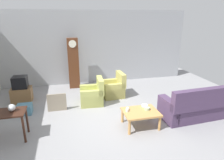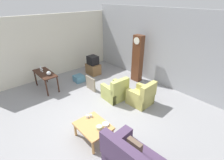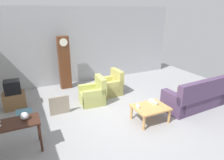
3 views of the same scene
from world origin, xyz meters
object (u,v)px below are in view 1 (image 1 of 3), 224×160
(tv_crt, at_px, (20,82))
(bowl_shallow_green, at_px, (147,108))
(couch_floral, at_px, (197,107))
(grandfather_clock, at_px, (73,63))
(storage_box_blue, at_px, (24,109))
(framed_picture_leaning, at_px, (57,102))
(bowl_white_stacked, at_px, (145,106))
(armchair_olive_near, at_px, (93,95))
(armchair_olive_far, at_px, (114,89))
(glass_dome_cloche, at_px, (12,108))
(coffee_table_wood, at_px, (141,113))
(cup_blue_rimmed, at_px, (128,109))
(tv_stand_cabinet, at_px, (22,95))
(cup_white_porcelain, at_px, (127,110))

(tv_crt, bearing_deg, bowl_shallow_green, -33.98)
(couch_floral, distance_m, bowl_shallow_green, 1.62)
(grandfather_clock, distance_m, storage_box_blue, 2.84)
(framed_picture_leaning, bearing_deg, bowl_white_stacked, -26.79)
(armchair_olive_near, height_order, armchair_olive_far, same)
(couch_floral, xyz_separation_m, bowl_white_stacked, (-1.59, 0.19, 0.13))
(armchair_olive_near, distance_m, armchair_olive_far, 1.01)
(glass_dome_cloche, relative_size, bowl_shallow_green, 1.06)
(framed_picture_leaning, bearing_deg, armchair_olive_near, 13.61)
(tv_crt, distance_m, framed_picture_leaning, 1.68)
(grandfather_clock, xyz_separation_m, bowl_shallow_green, (1.79, -3.60, -0.57))
(armchair_olive_near, bearing_deg, couch_floral, -31.12)
(grandfather_clock, xyz_separation_m, tv_crt, (-1.92, -1.09, -0.33))
(armchair_olive_far, height_order, coffee_table_wood, armchair_olive_far)
(armchair_olive_near, bearing_deg, storage_box_blue, -173.51)
(grandfather_clock, height_order, tv_crt, grandfather_clock)
(armchair_olive_near, relative_size, cup_blue_rimmed, 11.72)
(couch_floral, height_order, glass_dome_cloche, couch_floral)
(coffee_table_wood, distance_m, glass_dome_cloche, 3.29)
(tv_crt, relative_size, bowl_shallow_green, 2.91)
(tv_stand_cabinet, bearing_deg, framed_picture_leaning, -40.08)
(tv_crt, height_order, storage_box_blue, tv_crt)
(couch_floral, relative_size, armchair_olive_far, 2.33)
(tv_stand_cabinet, distance_m, bowl_white_stacked, 4.39)
(grandfather_clock, xyz_separation_m, storage_box_blue, (-1.68, -2.10, -0.92))
(cup_blue_rimmed, xyz_separation_m, bowl_white_stacked, (0.55, 0.10, -0.01))
(couch_floral, distance_m, bowl_white_stacked, 1.61)
(armchair_olive_near, distance_m, tv_crt, 2.59)
(coffee_table_wood, relative_size, bowl_white_stacked, 5.19)
(coffee_table_wood, height_order, framed_picture_leaning, framed_picture_leaning)
(bowl_shallow_green, bearing_deg, tv_stand_cabinet, 146.02)
(armchair_olive_near, relative_size, cup_white_porcelain, 10.98)
(armchair_olive_near, relative_size, bowl_white_stacked, 4.97)
(tv_stand_cabinet, height_order, bowl_shallow_green, same)
(grandfather_clock, bearing_deg, cup_blue_rimmed, -70.12)
(couch_floral, relative_size, bowl_shallow_green, 13.02)
(coffee_table_wood, bearing_deg, tv_crt, 143.93)
(coffee_table_wood, xyz_separation_m, bowl_shallow_green, (0.20, 0.05, 0.10))
(framed_picture_leaning, bearing_deg, coffee_table_wood, -33.69)
(grandfather_clock, xyz_separation_m, bowl_white_stacked, (1.81, -3.40, -0.58))
(storage_box_blue, bearing_deg, couch_floral, -16.30)
(couch_floral, distance_m, tv_stand_cabinet, 5.88)
(cup_blue_rimmed, relative_size, bowl_white_stacked, 0.42)
(cup_white_porcelain, distance_m, bowl_shallow_green, 0.57)
(framed_picture_leaning, bearing_deg, storage_box_blue, 177.68)
(coffee_table_wood, distance_m, bowl_shallow_green, 0.23)
(couch_floral, distance_m, glass_dome_cloche, 5.09)
(storage_box_blue, relative_size, cup_white_porcelain, 5.30)
(couch_floral, xyz_separation_m, framed_picture_leaning, (-4.09, 1.45, -0.06))
(cup_white_porcelain, relative_size, bowl_shallow_green, 0.51)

